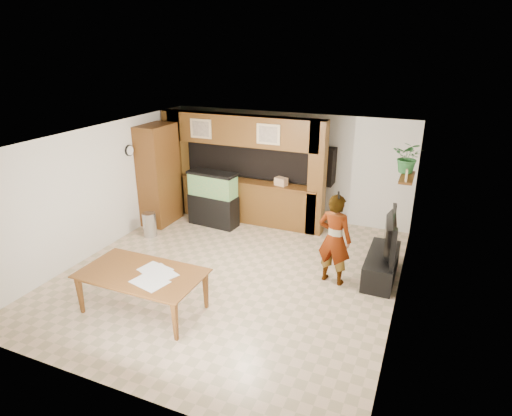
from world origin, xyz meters
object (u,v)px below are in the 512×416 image
at_px(television, 385,235).
at_px(dining_table, 142,293).
at_px(pantry_cabinet, 159,175).
at_px(person, 335,239).
at_px(aquarium, 213,199).

distance_m(television, dining_table, 4.36).
bearing_deg(television, pantry_cabinet, 75.95).
bearing_deg(pantry_cabinet, television, -7.43).
bearing_deg(person, television, -137.75).
height_order(pantry_cabinet, person, pantry_cabinet).
xyz_separation_m(television, dining_table, (-3.43, -2.65, -0.52)).
bearing_deg(dining_table, pantry_cabinet, 119.83).
bearing_deg(pantry_cabinet, aquarium, 13.63).
bearing_deg(dining_table, person, 39.28).
height_order(aquarium, television, aquarium).
bearing_deg(person, dining_table, 49.85).
relative_size(television, person, 0.80).
distance_m(person, dining_table, 3.42).
xyz_separation_m(pantry_cabinet, dining_table, (1.92, -3.34, -0.84)).
xyz_separation_m(television, person, (-0.81, -0.50, -0.02)).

